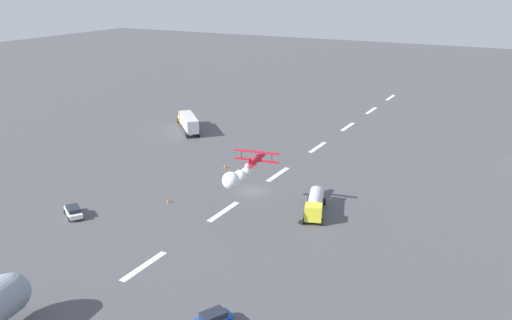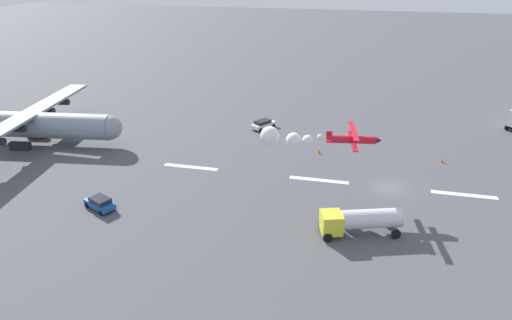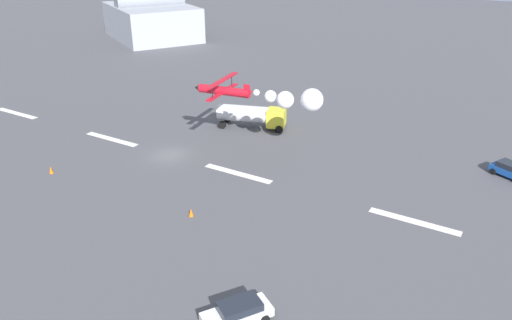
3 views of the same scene
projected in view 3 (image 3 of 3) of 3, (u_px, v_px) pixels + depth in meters
ground_plane at (170, 155)px, 56.16m from camera, size 440.00×440.00×0.00m
runway_stripe_3 at (17, 113)px, 68.98m from camera, size 8.00×0.90×0.01m
runway_stripe_4 at (112, 139)px, 60.43m from camera, size 8.00×0.90×0.01m
runway_stripe_5 at (238, 173)px, 51.88m from camera, size 8.00×0.90×0.01m
runway_stripe_6 at (414, 221)px, 43.34m from camera, size 8.00×0.90×0.01m
stunt_biplane_red at (280, 97)px, 51.00m from camera, size 14.52×6.83×2.48m
fuel_tanker_truck at (253, 115)px, 63.27m from camera, size 9.07×5.22×2.90m
followme_car_yellow at (238, 312)px, 31.88m from camera, size 3.97×4.81×1.52m
airport_staff_sedan at (511, 170)px, 50.80m from camera, size 4.45×3.39×1.52m
hangar_building at (152, 20)px, 115.62m from camera, size 28.75×26.15×10.25m
traffic_cone_near at (51, 170)px, 51.81m from camera, size 0.44×0.44×0.75m
traffic_cone_far at (191, 212)px, 44.01m from camera, size 0.44×0.44×0.75m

